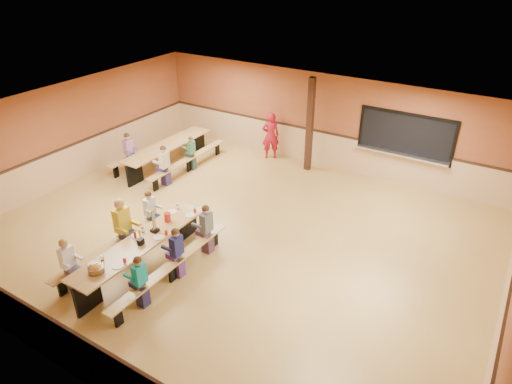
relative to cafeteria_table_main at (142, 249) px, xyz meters
The scene contains 23 objects.
ground 2.49m from the cafeteria_table_main, 64.88° to the left, with size 12.00×12.00×0.00m, color olive.
room_envelope 2.44m from the cafeteria_table_main, 64.88° to the left, with size 12.04×10.04×3.02m.
kitchen_pass_through 8.09m from the cafeteria_table_main, 63.11° to the left, with size 2.78×0.28×1.38m.
structural_post 6.72m from the cafeteria_table_main, 82.82° to the left, with size 0.18×0.18×3.00m, color black.
cafeteria_table_main is the anchor object (origin of this frame).
cafeteria_table_second 5.46m from the cafeteria_table_main, 125.41° to the left, with size 1.91×3.70×0.74m.
seated_child_white_left 1.53m from the cafeteria_table_main, 122.64° to the right, with size 0.38×0.31×1.22m, color white, non-canonical shape.
seated_adult_yellow 0.88m from the cafeteria_table_main, 163.49° to the left, with size 0.47×0.38×1.41m, color gold, non-canonical shape.
seated_child_grey_left 1.41m from the cafeteria_table_main, 125.91° to the left, with size 0.36×0.30×1.19m, color silver, non-canonical shape.
seated_child_teal_right 1.21m from the cafeteria_table_main, 47.12° to the right, with size 0.35×0.29×1.17m, color #0E8F93, non-canonical shape.
seated_child_navy_right 0.86m from the cafeteria_table_main, 14.65° to the left, with size 0.37×0.30×1.21m, color #191B4E, non-canonical shape.
seated_child_char_right 1.51m from the cafeteria_table_main, 56.92° to the left, with size 0.38×0.31×1.24m, color #4C5257, non-canonical shape.
seated_child_purple_sec 5.33m from the cafeteria_table_main, 138.46° to the left, with size 0.38×0.31×1.24m, color #95638F, non-canonical shape.
seated_child_green_sec 5.19m from the cafeteria_table_main, 116.81° to the left, with size 0.32×0.26×1.11m, color #35724F, non-canonical shape.
seated_child_tan_sec 4.10m from the cafeteria_table_main, 124.80° to the left, with size 0.39×0.32×1.25m, color beige, non-canonical shape.
standing_woman 6.79m from the cafeteria_table_main, 95.51° to the left, with size 0.58×0.38×1.60m, color #A21222.
punch_pitcher 0.98m from the cafeteria_table_main, 93.01° to the left, with size 0.16×0.16×0.22m, color red.
chip_bowl 1.28m from the cafeteria_table_main, 89.72° to the right, with size 0.32×0.32×0.15m, color orange, non-canonical shape.
napkin_dispenser 0.30m from the cafeteria_table_main, 47.48° to the right, with size 0.10×0.14×0.13m, color black.
condiment_mustard 0.37m from the cafeteria_table_main, 140.48° to the left, with size 0.06×0.06×0.17m, color yellow.
condiment_ketchup 0.36m from the cafeteria_table_main, behind, with size 0.06×0.06×0.17m, color #B2140F.
table_paddle 0.57m from the cafeteria_table_main, 91.10° to the left, with size 0.16×0.16×0.56m.
place_settings 0.27m from the cafeteria_table_main, 90.00° to the left, with size 0.65×3.30×0.11m, color beige, non-canonical shape.
Camera 1 is at (5.44, -7.88, 6.45)m, focal length 32.00 mm.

